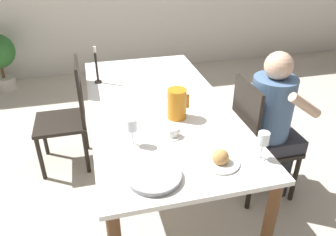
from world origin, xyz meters
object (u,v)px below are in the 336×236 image
Objects in this scene: wine_glass_juice at (263,140)px; candlestick_tall at (97,69)px; chair_person_side at (257,139)px; chair_opposite at (69,114)px; teacup_near_person at (173,133)px; red_pitcher at (177,104)px; bread_plate at (220,159)px; person_seated at (274,116)px; wine_glass_water at (132,126)px; serving_tray at (154,176)px.

candlestick_tall is at bearing 122.15° from wine_glass_juice.
chair_person_side and chair_opposite have the same top height.
red_pitcher is at bearing 68.66° from teacup_near_person.
candlestick_tall is (-0.58, 1.30, 0.09)m from bread_plate.
wine_glass_juice reaches higher than teacup_near_person.
teacup_near_person is (-0.69, -0.15, 0.25)m from chair_person_side.
candlestick_tall is (-1.09, 0.82, 0.35)m from chair_person_side.
teacup_near_person is at bearing 141.27° from wine_glass_juice.
teacup_near_person is 0.55× the size of bread_plate.
person_seated is 6.83× the size of wine_glass_juice.
candlestick_tall is at bearing 98.16° from wine_glass_water.
red_pitcher reaches higher than serving_tray.
chair_opposite reaches higher than wine_glass_juice.
serving_tray is (0.06, -0.34, -0.11)m from wine_glass_water.
bread_plate is (-0.51, -0.48, 0.25)m from chair_person_side.
person_seated reaches higher than wine_glass_juice.
chair_person_side is 5.43× the size of wine_glass_water.
teacup_near_person is 0.38m from bread_plate.
wine_glass_juice is 1.55m from candlestick_tall.
red_pitcher is (0.77, -0.66, 0.33)m from chair_opposite.
red_pitcher is (-0.60, 0.08, 0.33)m from chair_person_side.
person_seated reaches higher than teacup_near_person.
wine_glass_water is 1.48× the size of teacup_near_person.
red_pitcher is 0.26m from teacup_near_person.
candlestick_tall reaches higher than wine_glass_water.
red_pitcher is 1.23× the size of wine_glass_juice.
serving_tray is 0.39m from bread_plate.
chair_person_side is 0.66m from wine_glass_juice.
person_seated is 5.42× the size of bread_plate.
chair_person_side is 1.00× the size of chair_opposite.
wine_glass_water reaches higher than wine_glass_juice.
wine_glass_water is 0.54m from bread_plate.
person_seated is 5.57× the size of red_pitcher.
teacup_near_person is at bearing -111.34° from red_pitcher.
chair_person_side is 0.69m from red_pitcher.
chair_opposite is 5.57× the size of wine_glass_juice.
teacup_near_person is at bearing 6.13° from wine_glass_water.
bread_plate is (0.18, -0.33, 0.00)m from teacup_near_person.
person_seated is 0.75m from bread_plate.
bread_plate is (0.44, -0.30, -0.10)m from wine_glass_water.
candlestick_tall reaches higher than teacup_near_person.
serving_tray is at bearing -174.51° from bread_plate.
red_pitcher is 0.66m from wine_glass_juice.
person_seated is 0.60m from wine_glass_juice.
person_seated is at bearing 52.05° from wine_glass_juice.
wine_glass_juice is (1.10, -1.23, 0.35)m from chair_opposite.
chair_opposite is at bearing 139.40° from red_pitcher.
chair_opposite reaches higher than bread_plate.
wine_glass_water is at bearing -173.87° from teacup_near_person.
person_seated is (1.46, -0.77, 0.19)m from chair_opposite.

